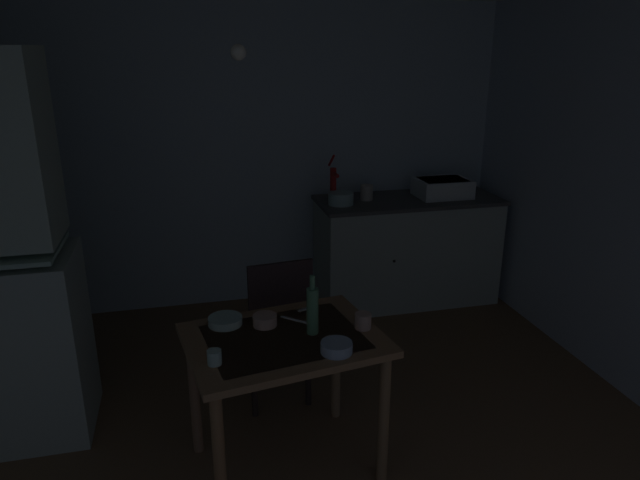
{
  "coord_description": "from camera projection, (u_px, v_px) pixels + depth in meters",
  "views": [
    {
      "loc": [
        -0.49,
        -2.81,
        2.12
      ],
      "look_at": [
        0.24,
        0.21,
        1.08
      ],
      "focal_mm": 32.28,
      "sensor_mm": 36.0,
      "label": 1
    }
  ],
  "objects": [
    {
      "name": "teaspoon_near_bowl",
      "position": [
        308.0,
        308.0,
        3.15
      ],
      "size": [
        0.13,
        0.08,
        0.0
      ],
      "primitive_type": "cube",
      "rotation": [
        0.0,
        0.0,
        0.48
      ],
      "color": "beige",
      "rests_on": "dining_table"
    },
    {
      "name": "sink_basin",
      "position": [
        442.0,
        187.0,
        4.86
      ],
      "size": [
        0.44,
        0.34,
        0.15
      ],
      "color": "white",
      "rests_on": "counter_cabinet"
    },
    {
      "name": "serving_bowl_wide",
      "position": [
        265.0,
        320.0,
        2.95
      ],
      "size": [
        0.12,
        0.12,
        0.06
      ],
      "primitive_type": "cylinder",
      "color": "tan",
      "rests_on": "dining_table"
    },
    {
      "name": "dining_table",
      "position": [
        285.0,
        358.0,
        2.88
      ],
      "size": [
        1.05,
        0.84,
        0.76
      ],
      "color": "olive",
      "rests_on": "ground"
    },
    {
      "name": "mug_dark",
      "position": [
        214.0,
        357.0,
        2.59
      ],
      "size": [
        0.07,
        0.07,
        0.07
      ],
      "primitive_type": "cylinder",
      "color": "#ADD1C1",
      "rests_on": "dining_table"
    },
    {
      "name": "pendant_bulb",
      "position": [
        238.0,
        52.0,
        2.8
      ],
      "size": [
        0.08,
        0.08,
        0.08
      ],
      "primitive_type": "sphere",
      "color": "#F9EFCC"
    },
    {
      "name": "counter_cabinet",
      "position": [
        406.0,
        250.0,
        4.97
      ],
      "size": [
        1.54,
        0.64,
        0.92
      ],
      "color": "#ADBAAA",
      "rests_on": "ground"
    },
    {
      "name": "mixing_bowl_counter",
      "position": [
        341.0,
        198.0,
        4.63
      ],
      "size": [
        0.2,
        0.2,
        0.1
      ],
      "primitive_type": "cylinder",
      "color": "#ADD1C1",
      "rests_on": "counter_cabinet"
    },
    {
      "name": "stoneware_crock",
      "position": [
        367.0,
        192.0,
        4.76
      ],
      "size": [
        0.1,
        0.1,
        0.13
      ],
      "primitive_type": "cylinder",
      "color": "beige",
      "rests_on": "counter_cabinet"
    },
    {
      "name": "mug_tall",
      "position": [
        363.0,
        321.0,
        2.92
      ],
      "size": [
        0.08,
        0.08,
        0.08
      ],
      "primitive_type": "cylinder",
      "color": "tan",
      "rests_on": "dining_table"
    },
    {
      "name": "table_knife",
      "position": [
        298.0,
        321.0,
        3.0
      ],
      "size": [
        0.16,
        0.15,
        0.0
      ],
      "primitive_type": "cube",
      "rotation": [
        0.0,
        0.0,
        5.54
      ],
      "color": "silver",
      "rests_on": "dining_table"
    },
    {
      "name": "ground_plane",
      "position": [
        289.0,
        427.0,
        3.38
      ],
      "size": [
        5.32,
        5.32,
        0.0
      ],
      "primitive_type": "plane",
      "color": "brown"
    },
    {
      "name": "glass_bottle",
      "position": [
        312.0,
        310.0,
        2.84
      ],
      "size": [
        0.06,
        0.06,
        0.31
      ],
      "color": "#4C7F56",
      "rests_on": "dining_table"
    },
    {
      "name": "sauce_dish",
      "position": [
        225.0,
        321.0,
        2.97
      ],
      "size": [
        0.18,
        0.18,
        0.04
      ],
      "primitive_type": "cylinder",
      "color": "#ADD1C1",
      "rests_on": "dining_table"
    },
    {
      "name": "soup_bowl_small",
      "position": [
        337.0,
        347.0,
        2.69
      ],
      "size": [
        0.15,
        0.15,
        0.05
      ],
      "primitive_type": "cylinder",
      "color": "#9EB2C6",
      "rests_on": "dining_table"
    },
    {
      "name": "wall_back",
      "position": [
        243.0,
        159.0,
        4.76
      ],
      "size": [
        4.42,
        0.1,
        2.48
      ],
      "primitive_type": "cube",
      "color": "silver",
      "rests_on": "ground"
    },
    {
      "name": "chair_far_side",
      "position": [
        276.0,
        329.0,
        3.47
      ],
      "size": [
        0.44,
        0.44,
        0.97
      ],
      "color": "black",
      "rests_on": "ground"
    },
    {
      "name": "hand_pump",
      "position": [
        333.0,
        182.0,
        4.67
      ],
      "size": [
        0.05,
        0.27,
        0.39
      ],
      "color": "#B21E19",
      "rests_on": "counter_cabinet"
    }
  ]
}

